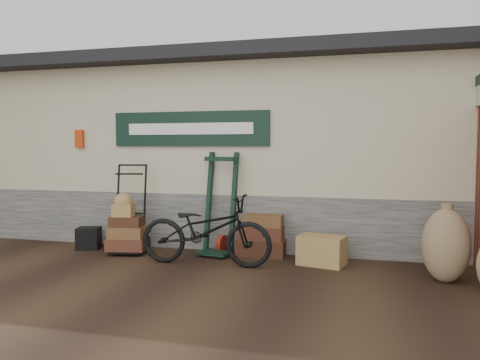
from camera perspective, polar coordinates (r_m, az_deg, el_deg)
name	(u,v)px	position (r m, az deg, el deg)	size (l,w,h in m)	color
ground	(186,265)	(6.74, -6.59, -10.24)	(80.00, 80.00, 0.00)	black
station_building	(237,149)	(9.13, -0.42, 3.75)	(14.40, 4.10, 3.20)	#4C4C47
porter_trolley	(130,207)	(7.58, -13.30, -3.28)	(0.71, 0.53, 1.42)	black
green_barrow	(220,204)	(7.22, -2.51, -2.90)	(0.57, 0.48, 1.58)	black
suitcase_stack	(262,235)	(7.20, 2.65, -6.66)	(0.73, 0.46, 0.64)	#3A1D12
wicker_hamper	(322,250)	(6.75, 9.93, -8.45)	(0.63, 0.41, 0.41)	olive
black_trunk	(89,238)	(8.06, -17.96, -6.76)	(0.35, 0.30, 0.35)	black
bicycle	(205,226)	(6.59, -4.23, -5.63)	(1.90, 0.66, 1.10)	black
burlap_sack_left	(446,245)	(6.29, 23.80, -7.30)	(0.57, 0.48, 0.91)	#825F46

